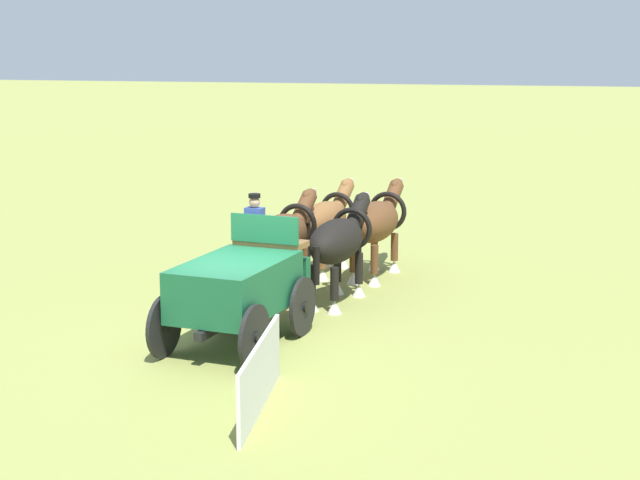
{
  "coord_description": "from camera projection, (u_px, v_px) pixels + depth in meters",
  "views": [
    {
      "loc": [
        -17.19,
        -5.95,
        5.67
      ],
      "look_at": [
        4.4,
        -0.52,
        1.2
      ],
      "focal_mm": 56.43,
      "sensor_mm": 36.0,
      "label": 1
    }
  ],
  "objects": [
    {
      "name": "sponsor_banner",
      "position": [
        260.0,
        376.0,
        15.52
      ],
      "size": [
        3.19,
        0.43,
        1.1
      ],
      "primitive_type": "cube",
      "rotation": [
        0.0,
        0.0,
        0.12
      ],
      "color": "silver",
      "rests_on": "ground"
    },
    {
      "name": "draft_horse_rear_off",
      "position": [
        338.0,
        242.0,
        21.75
      ],
      "size": [
        3.23,
        1.22,
        2.21
      ],
      "color": "black",
      "rests_on": "ground"
    },
    {
      "name": "show_wagon",
      "position": [
        239.0,
        286.0,
        18.81
      ],
      "size": [
        5.71,
        2.3,
        2.64
      ],
      "color": "#195B38",
      "rests_on": "ground"
    },
    {
      "name": "ground_plane",
      "position": [
        236.0,
        346.0,
        18.88
      ],
      "size": [
        220.0,
        220.0,
        0.0
      ],
      "primitive_type": "plane",
      "color": "olive"
    },
    {
      "name": "draft_horse_rear_near",
      "position": [
        284.0,
        237.0,
        22.22
      ],
      "size": [
        3.09,
        1.19,
        2.23
      ],
      "color": "brown",
      "rests_on": "ground"
    },
    {
      "name": "draft_horse_lead_near",
      "position": [
        326.0,
        221.0,
        24.62
      ],
      "size": [
        3.07,
        1.15,
        2.14
      ],
      "color": "brown",
      "rests_on": "ground"
    },
    {
      "name": "draft_horse_lead_off",
      "position": [
        377.0,
        223.0,
        24.12
      ],
      "size": [
        3.23,
        1.24,
        2.2
      ],
      "color": "brown",
      "rests_on": "ground"
    }
  ]
}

